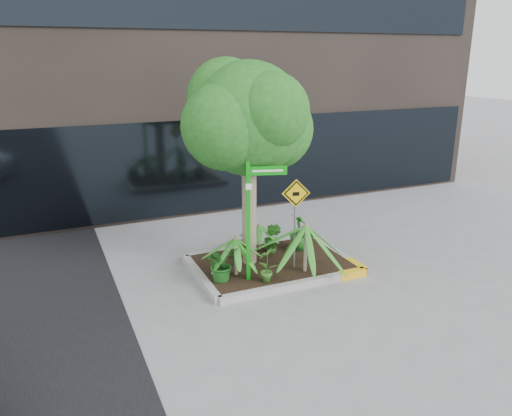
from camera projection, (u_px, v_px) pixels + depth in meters
name	position (u px, v px, depth m)	size (l,w,h in m)	color
ground	(269.00, 275.00, 10.36)	(80.00, 80.00, 0.00)	gray
planter	(274.00, 264.00, 10.66)	(3.35, 2.36, 0.15)	#9E9E99
tree	(248.00, 119.00, 9.77)	(2.90, 2.57, 4.35)	gray
palm_front	(306.00, 225.00, 9.90)	(1.18, 1.18, 1.32)	gray
palm_left	(235.00, 238.00, 9.81)	(0.93, 0.93, 1.03)	gray
palm_back	(259.00, 226.00, 11.15)	(0.69, 0.69, 0.77)	gray
shrub_a	(222.00, 264.00, 9.68)	(0.62, 0.62, 0.69)	#185518
shrub_b	(299.00, 232.00, 11.22)	(0.46, 0.46, 0.81)	#20611D
shrub_c	(267.00, 264.00, 9.61)	(0.39, 0.39, 0.74)	#346B21
shrub_d	(273.00, 237.00, 11.04)	(0.39, 0.39, 0.71)	#24651D
street_sign_post	(251.00, 206.00, 9.44)	(0.76, 0.93, 2.66)	#0D9811
cattle_sign	(295.00, 209.00, 10.02)	(0.56, 0.17, 1.88)	slate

